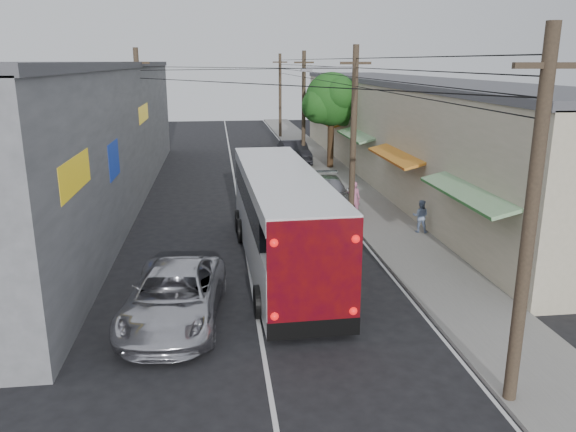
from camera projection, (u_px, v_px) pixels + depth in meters
The scene contains 13 objects.
ground at pixel (266, 370), 13.69m from camera, with size 120.00×120.00×0.00m, color black.
sidewalk at pixel (345, 186), 33.58m from camera, with size 3.00×80.00×0.12m, color slate.
building_right at pixel (409, 129), 35.21m from camera, with size 7.09×40.00×6.25m.
building_left at pixel (71, 134), 28.89m from camera, with size 7.20×36.00×7.25m.
utility_poles at pixel (288, 118), 32.40m from camera, with size 11.80×45.28×8.00m.
street_tree at pixel (332, 101), 38.15m from camera, with size 4.40×4.00×6.60m.
coach_bus at pixel (281, 218), 20.31m from camera, with size 3.07×12.23×3.50m.
jeepney at pixel (174, 297), 16.02m from camera, with size 2.59×5.62×1.56m, color silver.
parked_suv at pixel (328, 192), 29.00m from camera, with size 2.07×5.09×1.48m, color #9A99A1.
parked_car_mid at pixel (291, 160), 38.86m from camera, with size 1.55×3.85×1.31m, color black.
parked_car_far at pixel (294, 152), 41.30m from camera, with size 1.73×4.97×1.64m, color black.
pedestrian_near at pixel (354, 198), 26.84m from camera, with size 0.60×0.40×1.65m, color #C2668E.
pedestrian_far at pixel (421, 216), 24.18m from camera, with size 0.69×0.54×1.42m, color #859AC2.
Camera 1 is at (-1.00, -12.16, 7.28)m, focal length 35.00 mm.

